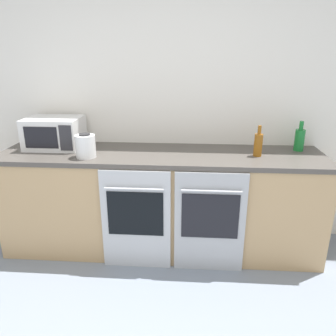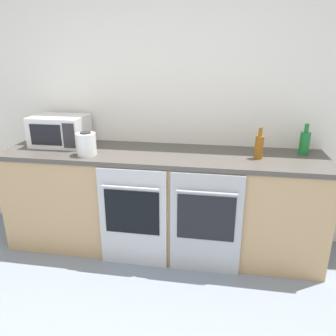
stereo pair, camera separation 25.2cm
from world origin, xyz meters
TOP-DOWN VIEW (x-y plane):
  - wall_back at (0.00, 2.13)m, footprint 10.00×0.06m
  - counter_back at (0.00, 1.77)m, footprint 2.81×0.68m
  - oven_left at (-0.18, 1.43)m, footprint 0.57×0.06m
  - oven_right at (0.42, 1.43)m, footprint 0.57×0.06m
  - microwave at (-0.97, 1.88)m, footprint 0.48×0.38m
  - bottle_green at (1.21, 1.94)m, footprint 0.08×0.08m
  - bottle_amber at (0.82, 1.75)m, footprint 0.07×0.07m
  - kettle at (-0.61, 1.61)m, footprint 0.16×0.16m

SIDE VIEW (x-z plane):
  - oven_left at x=-0.18m, z-range 0.01..0.88m
  - oven_right at x=0.42m, z-range 0.01..0.88m
  - counter_back at x=0.00m, z-range 0.00..0.92m
  - kettle at x=-0.61m, z-range 0.91..1.11m
  - bottle_amber at x=0.82m, z-range 0.89..1.15m
  - bottle_green at x=1.21m, z-range 0.89..1.15m
  - microwave at x=-0.97m, z-range 0.92..1.19m
  - wall_back at x=0.00m, z-range 0.00..2.60m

